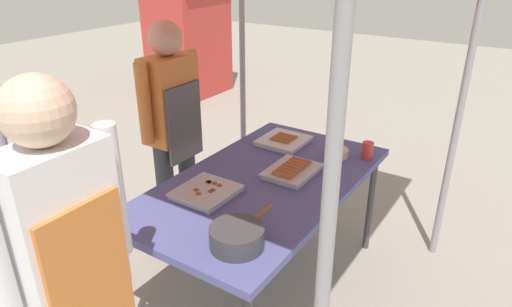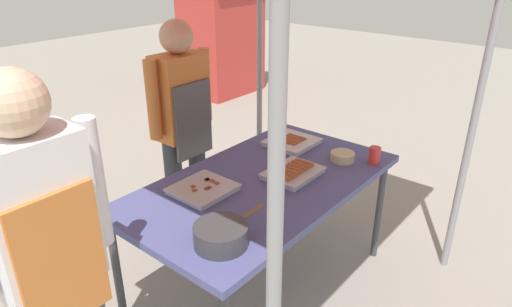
{
  "view_description": "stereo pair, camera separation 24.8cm",
  "coord_description": "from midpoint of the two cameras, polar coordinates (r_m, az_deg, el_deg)",
  "views": [
    {
      "loc": [
        -1.89,
        -1.19,
        1.93
      ],
      "look_at": [
        0.0,
        0.05,
        0.9
      ],
      "focal_mm": 31.71,
      "sensor_mm": 36.0,
      "label": 1
    },
    {
      "loc": [
        -1.74,
        -1.39,
        1.93
      ],
      "look_at": [
        0.0,
        0.05,
        0.9
      ],
      "focal_mm": 31.71,
      "sensor_mm": 36.0,
      "label": 2
    }
  ],
  "objects": [
    {
      "name": "ground_plane",
      "position": [
        2.95,
        3.29,
        -16.46
      ],
      "size": [
        18.0,
        18.0,
        0.0
      ],
      "primitive_type": "plane",
      "color": "gray"
    },
    {
      "name": "stall_table",
      "position": [
        2.55,
        3.67,
        -4.52
      ],
      "size": [
        1.6,
        0.9,
        0.75
      ],
      "color": "#4C518C",
      "rests_on": "ground"
    },
    {
      "name": "tray_grilled_sausages",
      "position": [
        2.58,
        7.46,
        -2.41
      ],
      "size": [
        0.32,
        0.25,
        0.05
      ],
      "color": "#ADADB2",
      "rests_on": "stall_table"
    },
    {
      "name": "tray_meat_skewers",
      "position": [
        2.4,
        -3.77,
        -4.58
      ],
      "size": [
        0.3,
        0.29,
        0.04
      ],
      "color": "#ADADB2",
      "rests_on": "stall_table"
    },
    {
      "name": "tray_pork_links",
      "position": [
        2.99,
        6.94,
        1.42
      ],
      "size": [
        0.31,
        0.29,
        0.05
      ],
      "color": "silver",
      "rests_on": "stall_table"
    },
    {
      "name": "cooking_wok",
      "position": [
        1.98,
        -0.79,
        -10.28
      ],
      "size": [
        0.4,
        0.24,
        0.1
      ],
      "color": "#38383A",
      "rests_on": "stall_table"
    },
    {
      "name": "condiment_bowl",
      "position": [
        2.81,
        13.35,
        -0.43
      ],
      "size": [
        0.15,
        0.15,
        0.05
      ],
      "primitive_type": "cylinder",
      "color": "#BFB28C",
      "rests_on": "stall_table"
    },
    {
      "name": "drink_cup_near_edge",
      "position": [
        2.81,
        17.19,
        -0.29
      ],
      "size": [
        0.07,
        0.07,
        0.1
      ],
      "primitive_type": "cylinder",
      "color": "red",
      "rests_on": "stall_table"
    },
    {
      "name": "vendor_woman",
      "position": [
        3.0,
        -6.94,
        4.41
      ],
      "size": [
        0.52,
        0.23,
        1.54
      ],
      "rotation": [
        0.0,
        0.0,
        3.14
      ],
      "color": "#333842",
      "rests_on": "ground"
    },
    {
      "name": "customer_nearby",
      "position": [
        1.74,
        -21.14,
        -11.48
      ],
      "size": [
        0.52,
        0.23,
        1.61
      ],
      "color": "#595147",
      "rests_on": "ground"
    },
    {
      "name": "neighbor_stall_left",
      "position": [
        6.55,
        -3.27,
        16.04
      ],
      "size": [
        1.01,
        0.79,
        1.94
      ],
      "color": "#BF3833",
      "rests_on": "ground"
    }
  ]
}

